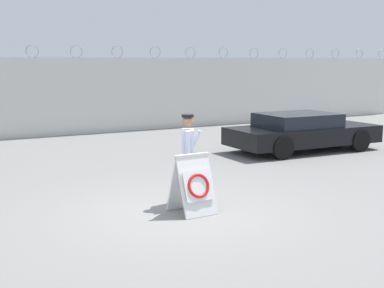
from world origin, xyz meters
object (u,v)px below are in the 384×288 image
at_px(security_guard, 188,154).
at_px(traffic_cone_near, 182,178).
at_px(barricade_sign, 193,184).
at_px(parked_car_far_side, 302,132).

relative_size(security_guard, traffic_cone_near, 2.59).
bearing_deg(security_guard, traffic_cone_near, 9.56).
bearing_deg(barricade_sign, traffic_cone_near, 67.71).
bearing_deg(traffic_cone_near, parked_car_far_side, 27.22).
distance_m(barricade_sign, parked_car_far_side, 7.51).
bearing_deg(barricade_sign, parked_car_far_side, 31.93).
distance_m(traffic_cone_near, parked_car_far_side, 6.41).
xyz_separation_m(barricade_sign, parked_car_far_side, (6.17, 4.29, 0.06)).
relative_size(barricade_sign, parked_car_far_side, 0.23).
height_order(security_guard, traffic_cone_near, security_guard).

